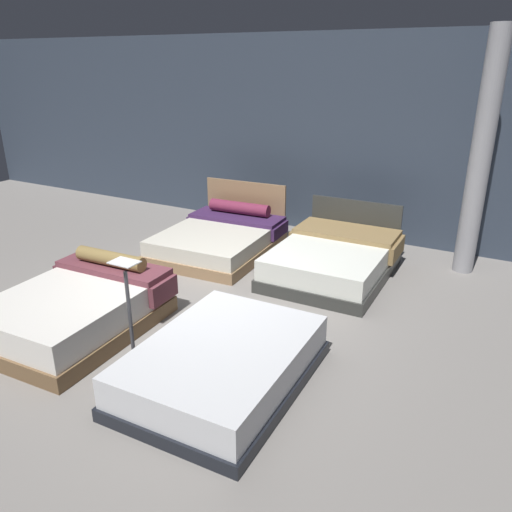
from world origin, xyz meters
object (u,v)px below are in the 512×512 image
object	(u,v)px
bed_3	(334,259)
price_sign	(131,326)
bed_1	(223,364)
support_pillar	(481,157)
bed_0	(77,309)
bed_2	(221,238)

from	to	relation	value
bed_3	price_sign	xyz separation A→B (m)	(-1.00, -3.30, 0.21)
bed_1	support_pillar	world-z (taller)	support_pillar
bed_1	support_pillar	xyz separation A→B (m)	(1.70, 4.25, 1.53)
bed_0	bed_2	xyz separation A→B (m)	(0.09, 3.05, -0.04)
bed_0	bed_1	distance (m)	2.11
bed_2	bed_3	xyz separation A→B (m)	(2.02, -0.01, 0.02)
bed_0	bed_2	size ratio (longest dim) A/B	0.94
bed_3	bed_0	bearing A→B (deg)	-125.69
bed_3	support_pillar	xyz separation A→B (m)	(1.70, 1.13, 1.49)
bed_3	price_sign	size ratio (longest dim) A/B	1.81
bed_0	price_sign	world-z (taller)	price_sign
bed_2	support_pillar	xyz separation A→B (m)	(3.72, 1.12, 1.51)
bed_2	bed_3	distance (m)	2.02
bed_0	bed_3	bearing A→B (deg)	52.86
bed_0	bed_1	xyz separation A→B (m)	(2.10, -0.09, -0.05)
bed_1	price_sign	xyz separation A→B (m)	(-1.00, -0.18, 0.25)
bed_0	bed_1	world-z (taller)	bed_0
bed_3	bed_2	bearing A→B (deg)	178.68
bed_0	bed_1	size ratio (longest dim) A/B	0.98
bed_1	bed_2	distance (m)	3.73
bed_2	support_pillar	world-z (taller)	support_pillar
support_pillar	bed_0	bearing A→B (deg)	-132.44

